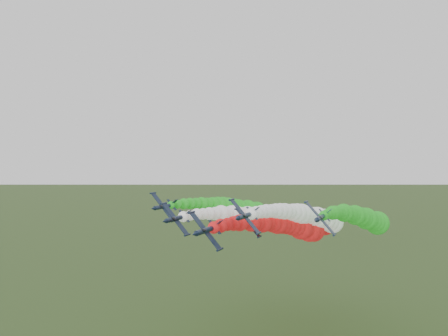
{
  "coord_description": "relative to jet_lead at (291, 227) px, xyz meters",
  "views": [
    {
      "loc": [
        39.11,
        -93.13,
        58.98
      ],
      "look_at": [
        -2.48,
        1.14,
        56.81
      ],
      "focal_mm": 35.0,
      "sensor_mm": 36.0,
      "label": 1
    }
  ],
  "objects": [
    {
      "name": "jet_outer_right",
      "position": [
        19.4,
        21.05,
        0.95
      ],
      "size": [
        14.71,
        80.51,
        18.38
      ],
      "rotation": [
        0.0,
        0.84,
        0.0
      ],
      "color": "#111D33",
      "rests_on": "ground"
    },
    {
      "name": "jet_inner_right",
      "position": [
        4.54,
        11.35,
        1.78
      ],
      "size": [
        14.44,
        80.24,
        18.11
      ],
      "rotation": [
        0.0,
        0.84,
        0.0
      ],
      "color": "#111D33",
      "rests_on": "ground"
    },
    {
      "name": "jet_inner_left",
      "position": [
        -13.18,
        10.33,
        0.42
      ],
      "size": [
        14.29,
        80.1,
        17.97
      ],
      "rotation": [
        0.0,
        0.84,
        0.0
      ],
      "color": "#111D33",
      "rests_on": "ground"
    },
    {
      "name": "jet_lead",
      "position": [
        0.0,
        0.0,
        0.0
      ],
      "size": [
        14.13,
        79.93,
        17.8
      ],
      "rotation": [
        0.0,
        0.84,
        0.0
      ],
      "color": "#111D33",
      "rests_on": "ground"
    },
    {
      "name": "jet_outer_left",
      "position": [
        -22.0,
        18.82,
        2.07
      ],
      "size": [
        14.11,
        79.91,
        17.78
      ],
      "rotation": [
        0.0,
        0.84,
        0.0
      ],
      "color": "#111D33",
      "rests_on": "ground"
    },
    {
      "name": "jet_trail",
      "position": [
        -1.54,
        30.11,
        -2.52
      ],
      "size": [
        14.37,
        80.17,
        18.04
      ],
      "rotation": [
        0.0,
        0.84,
        0.0
      ],
      "color": "#111D33",
      "rests_on": "ground"
    }
  ]
}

